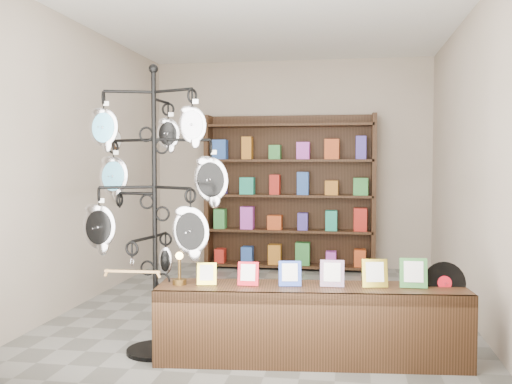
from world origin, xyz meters
TOP-DOWN VIEW (x-y plane):
  - ground at (0.00, 0.00)m, footprint 5.00×5.00m
  - room_envelope at (0.00, 0.00)m, footprint 5.00×5.00m
  - display_tree at (-0.68, -1.49)m, footprint 1.18×1.00m
  - front_shelf at (0.56, -1.48)m, footprint 2.39×0.70m
  - back_shelving at (0.00, 2.30)m, footprint 2.42×0.36m
  - wall_clocks at (-1.97, 0.80)m, footprint 0.03×0.24m

SIDE VIEW (x-z plane):
  - ground at x=0.00m, z-range 0.00..0.00m
  - front_shelf at x=0.56m, z-range -0.12..0.71m
  - back_shelving at x=0.00m, z-range -0.07..2.13m
  - display_tree at x=-0.68m, z-range 0.18..2.47m
  - wall_clocks at x=-1.97m, z-range 1.08..1.92m
  - room_envelope at x=0.00m, z-range -0.65..4.35m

